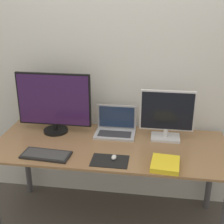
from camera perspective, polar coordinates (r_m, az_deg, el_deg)
The scene contains 9 objects.
wall_back at distance 2.60m, azimuth 0.99°, elevation 8.69°, with size 7.00×0.05×2.50m.
desk at distance 2.42m, azimuth -0.42°, elevation -8.02°, with size 1.77×0.73×0.73m.
monitor_left at distance 2.53m, azimuth -10.58°, elevation 1.66°, with size 0.60×0.20×0.50m.
monitor_right at distance 2.42m, azimuth 10.01°, elevation -0.56°, with size 0.42×0.16×0.40m.
laptop at distance 2.54m, azimuth 0.67°, elevation -2.74°, with size 0.32×0.22×0.22m.
keyboard at distance 2.27m, azimuth -11.96°, elevation -7.67°, with size 0.35×0.18×0.02m.
mousepad at distance 2.16m, azimuth -0.41°, elevation -8.91°, with size 0.26×0.18×0.00m.
mouse at distance 2.17m, azimuth 0.35°, elevation -8.27°, with size 0.04×0.06×0.03m.
book at distance 2.13m, azimuth 9.71°, elevation -9.37°, with size 0.20×0.23×0.03m.
Camera 1 is at (0.32, -1.71, 1.83)m, focal length 50.00 mm.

